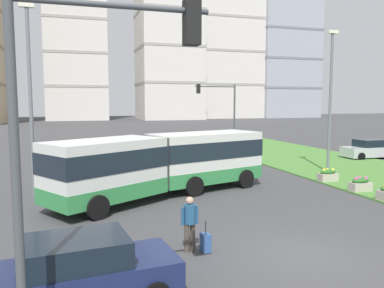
% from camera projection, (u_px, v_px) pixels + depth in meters
% --- Properties ---
extents(ground_plane, '(260.00, 260.00, 0.00)m').
position_uv_depth(ground_plane, '(305.00, 256.00, 11.76)').
color(ground_plane, '#424244').
extents(grass_median, '(10.00, 70.00, 0.08)m').
position_uv_depth(grass_median, '(379.00, 175.00, 24.75)').
color(grass_median, '#4C8438').
rests_on(grass_median, ground_plane).
extents(articulated_bus, '(11.67, 7.09, 3.00)m').
position_uv_depth(articulated_bus, '(163.00, 163.00, 19.20)').
color(articulated_bus, silver).
rests_on(articulated_bus, ground).
extents(car_navy_sedan, '(4.57, 2.40, 1.58)m').
position_uv_depth(car_navy_sedan, '(80.00, 273.00, 8.87)').
color(car_navy_sedan, '#19234C').
rests_on(car_navy_sedan, ground).
extents(car_silver_hatch, '(4.40, 2.03, 1.58)m').
position_uv_depth(car_silver_hatch, '(369.00, 149.00, 32.41)').
color(car_silver_hatch, '#B7BABF').
rests_on(car_silver_hatch, ground).
extents(car_black_sedan, '(4.61, 2.50, 1.58)m').
position_uv_depth(car_black_sedan, '(81.00, 156.00, 28.50)').
color(car_black_sedan, black).
rests_on(car_black_sedan, ground).
extents(pedestrian_crossing, '(0.58, 0.36, 1.74)m').
position_uv_depth(pedestrian_crossing, '(190.00, 220.00, 12.02)').
color(pedestrian_crossing, '#4C4238').
rests_on(pedestrian_crossing, ground).
extents(rolling_suitcase, '(0.28, 0.39, 0.97)m').
position_uv_depth(rolling_suitcase, '(206.00, 242.00, 12.03)').
color(rolling_suitcase, '#335693').
rests_on(rolling_suitcase, ground).
extents(flower_planter_2, '(1.10, 0.56, 0.74)m').
position_uv_depth(flower_planter_2, '(360.00, 184.00, 20.10)').
color(flower_planter_2, '#B7AD9E').
rests_on(flower_planter_2, grass_median).
extents(flower_planter_3, '(1.10, 0.56, 0.74)m').
position_uv_depth(flower_planter_3, '(328.00, 175.00, 22.64)').
color(flower_planter_3, '#B7AD9E').
rests_on(flower_planter_3, grass_median).
extents(traffic_light_near_left, '(3.38, 0.28, 6.43)m').
position_uv_depth(traffic_light_near_left, '(80.00, 118.00, 6.56)').
color(traffic_light_near_left, '#474C51').
rests_on(traffic_light_near_left, ground).
extents(traffic_light_far_right, '(3.72, 0.28, 6.19)m').
position_uv_depth(traffic_light_far_right, '(222.00, 107.00, 33.97)').
color(traffic_light_far_right, '#474C51').
rests_on(traffic_light_far_right, ground).
extents(streetlight_left, '(0.70, 0.28, 9.33)m').
position_uv_depth(streetlight_left, '(30.00, 92.00, 18.99)').
color(streetlight_left, slate).
rests_on(streetlight_left, ground).
extents(streetlight_median, '(0.70, 0.28, 9.18)m').
position_uv_depth(streetlight_median, '(330.00, 96.00, 25.19)').
color(streetlight_median, slate).
rests_on(streetlight_median, ground).
extents(apartment_tower_westcentre, '(15.98, 18.43, 51.27)m').
position_uv_depth(apartment_tower_westcentre, '(75.00, 25.00, 106.10)').
color(apartment_tower_westcentre, silver).
rests_on(apartment_tower_westcentre, ground).
extents(apartment_tower_centre, '(16.93, 16.55, 38.54)m').
position_uv_depth(apartment_tower_centre, '(169.00, 50.00, 109.13)').
color(apartment_tower_centre, silver).
rests_on(apartment_tower_centre, ground).
extents(apartment_tower_eastcentre, '(21.28, 17.35, 38.75)m').
position_uv_depth(apartment_tower_eastcentre, '(227.00, 55.00, 121.10)').
color(apartment_tower_eastcentre, silver).
rests_on(apartment_tower_eastcentre, ground).
extents(apartment_tower_east, '(19.25, 17.02, 35.40)m').
position_uv_depth(apartment_tower_east, '(282.00, 62.00, 125.28)').
color(apartment_tower_east, '#9EA3AD').
rests_on(apartment_tower_east, ground).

